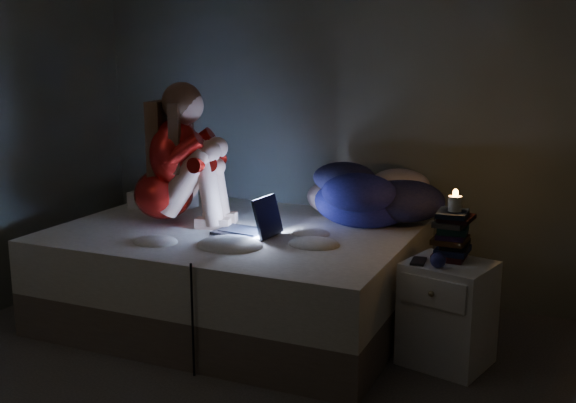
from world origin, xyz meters
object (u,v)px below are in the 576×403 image
Objects in this scene: candle at (455,203)px; phone at (421,264)px; woman at (162,153)px; laptop at (245,214)px; nightstand at (448,313)px; bed at (237,273)px.

candle is 0.37m from phone.
laptop is (0.60, -0.05, -0.32)m from woman.
nightstand is 0.33m from phone.
nightstand is (1.81, -0.07, -0.74)m from woman.
nightstand is (1.21, -0.02, -0.43)m from laptop.
bed is 0.88m from woman.
phone is (-0.13, -0.18, -0.30)m from candle.
woman is 1.74m from phone.
bed is 3.76× the size of nightstand.
bed is 1.34m from nightstand.
candle is at bearing 107.64° from nightstand.
laptop is 1.28m from nightstand.
nightstand is 7.01× the size of candle.
woman is 2.47× the size of laptop.
nightstand is at bearing -5.71° from bed.
laptop is at bearing -41.75° from bed.
woman reaches higher than bed.
bed is 0.45m from laptop.
laptop is 4.49× the size of candle.
woman is at bearing -179.10° from laptop.
candle reaches higher than phone.
nightstand is 4.01× the size of phone.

